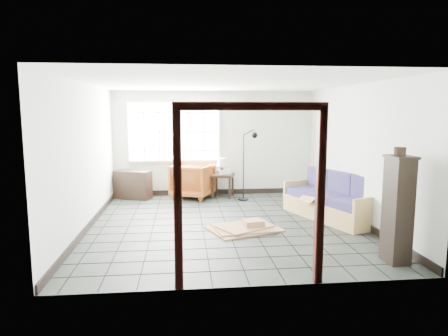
{
  "coord_description": "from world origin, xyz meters",
  "views": [
    {
      "loc": [
        -0.78,
        -7.25,
        2.09
      ],
      "look_at": [
        -0.0,
        0.3,
        1.02
      ],
      "focal_mm": 32.0,
      "sensor_mm": 36.0,
      "label": 1
    }
  ],
  "objects": [
    {
      "name": "room_shell",
      "position": [
        0.0,
        0.03,
        1.68
      ],
      "size": [
        5.02,
        5.52,
        2.61
      ],
      "color": "silver",
      "rests_on": "ground"
    },
    {
      "name": "console_shelf",
      "position": [
        -2.0,
        2.4,
        0.34
      ],
      "size": [
        0.94,
        0.65,
        0.68
      ],
      "rotation": [
        0.0,
        0.0,
        -0.4
      ],
      "color": "black",
      "rests_on": "ground"
    },
    {
      "name": "open_box",
      "position": [
        1.95,
        0.26,
        0.17
      ],
      "size": [
        0.93,
        0.61,
        0.48
      ],
      "rotation": [
        0.0,
        0.0,
        0.25
      ],
      "color": "olive",
      "rests_on": "ground"
    },
    {
      "name": "cardboard_pile",
      "position": [
        0.31,
        -0.43,
        0.05
      ],
      "size": [
        1.41,
        1.21,
        0.17
      ],
      "rotation": [
        0.0,
        0.0,
        0.3
      ],
      "color": "olive",
      "rests_on": "ground"
    },
    {
      "name": "table_lamp",
      "position": [
        0.16,
        2.4,
        0.84
      ],
      "size": [
        0.32,
        0.32,
        0.39
      ],
      "rotation": [
        0.0,
        0.0,
        0.33
      ],
      "color": "black",
      "rests_on": "side_table"
    },
    {
      "name": "window_panel",
      "position": [
        -1.0,
        2.7,
        1.6
      ],
      "size": [
        2.32,
        0.08,
        1.52
      ],
      "color": "silver",
      "rests_on": "ground"
    },
    {
      "name": "side_table",
      "position": [
        0.18,
        2.4,
        0.47
      ],
      "size": [
        0.64,
        0.64,
        0.57
      ],
      "rotation": [
        0.0,
        0.0,
        -0.29
      ],
      "color": "black",
      "rests_on": "ground"
    },
    {
      "name": "tall_shelf",
      "position": [
        2.15,
        -2.17,
        0.76
      ],
      "size": [
        0.33,
        0.42,
        1.5
      ],
      "rotation": [
        0.0,
        0.0,
        0.04
      ],
      "color": "black",
      "rests_on": "ground"
    },
    {
      "name": "ground",
      "position": [
        0.0,
        0.0,
        0.0
      ],
      "size": [
        5.5,
        5.5,
        0.0
      ],
      "primitive_type": "plane",
      "color": "black",
      "rests_on": "ground"
    },
    {
      "name": "floor_lamp",
      "position": [
        0.75,
        1.96,
        0.9
      ],
      "size": [
        0.46,
        0.3,
        1.69
      ],
      "rotation": [
        0.0,
        0.0,
        0.07
      ],
      "color": "black",
      "rests_on": "ground"
    },
    {
      "name": "pot",
      "position": [
        2.13,
        -2.17,
        1.56
      ],
      "size": [
        0.2,
        0.2,
        0.12
      ],
      "rotation": [
        0.0,
        0.0,
        0.3
      ],
      "color": "black",
      "rests_on": "tall_shelf"
    },
    {
      "name": "armchair",
      "position": [
        -0.55,
        2.4,
        0.46
      ],
      "size": [
        1.16,
        1.13,
        0.92
      ],
      "primitive_type": "imported",
      "rotation": [
        0.0,
        0.0,
        2.72
      ],
      "color": "maroon",
      "rests_on": "ground"
    },
    {
      "name": "doorway_trim",
      "position": [
        0.0,
        -2.7,
        1.38
      ],
      "size": [
        1.8,
        0.08,
        2.2
      ],
      "color": "#38120C",
      "rests_on": "ground"
    },
    {
      "name": "futon_sofa",
      "position": [
        2.14,
        0.18,
        0.33
      ],
      "size": [
        1.47,
        2.19,
        0.91
      ],
      "rotation": [
        0.0,
        0.0,
        0.37
      ],
      "color": "tan",
      "rests_on": "ground"
    },
    {
      "name": "projector",
      "position": [
        0.21,
        2.42,
        0.62
      ],
      "size": [
        0.35,
        0.3,
        0.11
      ],
      "rotation": [
        0.0,
        0.0,
        0.25
      ],
      "color": "silver",
      "rests_on": "side_table"
    }
  ]
}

